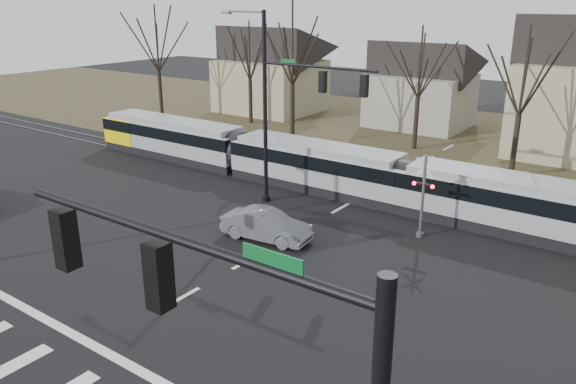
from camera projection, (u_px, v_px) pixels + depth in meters
The scene contains 13 objects.
ground at pixel (139, 322), 19.63m from camera, with size 140.00×140.00×0.00m, color black.
grass_verge at pixel (457, 142), 44.23m from camera, with size 140.00×28.00×0.01m, color #38331E.
crosswalk at pixel (32, 382), 16.55m from camera, with size 27.00×2.60×0.01m.
stop_line at pixel (95, 346), 18.24m from camera, with size 28.00×0.35×0.01m, color silver.
lane_dashes at pixel (359, 198), 31.93m from camera, with size 0.18×30.00×0.01m.
rail_pair at pixel (358, 198), 31.77m from camera, with size 90.00×1.52×0.06m.
tram at pixel (315, 164), 33.12m from camera, with size 35.87×2.66×2.72m.
sedan at pixel (266, 225), 26.16m from camera, with size 4.45×2.03×1.41m, color slate.
signal_pole_far at pixel (290, 102), 28.71m from camera, with size 9.28×0.44×10.20m.
rail_crossing_signal at pixel (423, 199), 26.10m from camera, with size 1.08×0.36×4.00m.
tree_row at pixel (463, 91), 36.89m from camera, with size 59.20×7.20×10.00m.
house_a at pixel (271, 66), 55.32m from camera, with size 9.72×8.64×8.60m.
house_b at pixel (422, 81), 48.77m from camera, with size 8.64×7.56×7.65m.
Camera 1 is at (14.19, -10.84, 10.70)m, focal length 35.00 mm.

